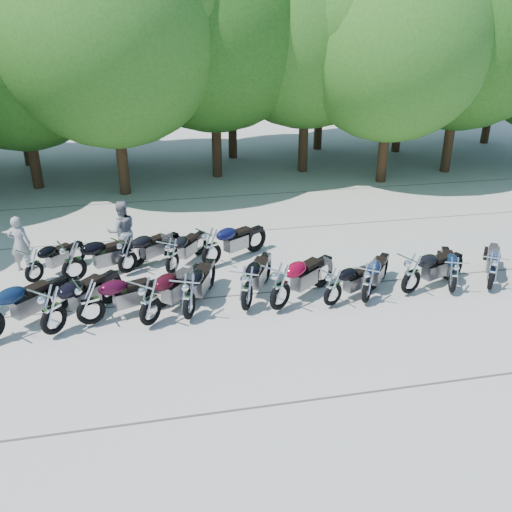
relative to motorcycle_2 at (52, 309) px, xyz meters
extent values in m
plane|color=#9B978C|center=(4.95, -0.39, -0.71)|extent=(90.00, 90.00, 0.00)
cylinder|color=#3A2614|center=(-2.30, 12.45, 0.94)|extent=(0.44, 0.44, 3.31)
sphere|color=#286319|center=(-2.30, 12.45, 4.60)|extent=(7.31, 7.31, 7.31)
cylinder|color=#3A2614|center=(1.38, 10.85, 1.25)|extent=(0.44, 0.44, 3.93)
sphere|color=#357721|center=(1.38, 10.85, 5.61)|extent=(8.70, 8.70, 8.70)
cylinder|color=#3A2614|center=(5.49, 12.70, 1.35)|extent=(0.44, 0.44, 4.13)
sphere|color=#286319|center=(5.49, 12.70, 5.93)|extent=(9.13, 9.13, 9.13)
cylinder|color=#3A2614|center=(9.57, 12.82, 1.33)|extent=(0.44, 0.44, 4.09)
sphere|color=#357721|center=(9.57, 12.82, 5.86)|extent=(9.04, 9.04, 9.04)
cylinder|color=#3A2614|center=(12.51, 10.43, 1.10)|extent=(0.44, 0.44, 3.62)
sphere|color=#357721|center=(12.51, 10.43, 5.10)|extent=(8.00, 8.00, 8.00)
cylinder|color=#3A2614|center=(16.16, 11.40, 1.28)|extent=(0.44, 0.44, 3.98)
sphere|color=#286319|center=(16.16, 11.40, 5.68)|extent=(8.79, 8.79, 8.79)
cylinder|color=#3A2614|center=(-3.34, 16.58, 1.05)|extent=(0.44, 0.44, 3.52)
sphere|color=#357721|center=(-3.34, 16.58, 4.95)|extent=(7.78, 7.78, 7.78)
cylinder|color=#3A2614|center=(1.19, 16.04, 1.00)|extent=(0.44, 0.44, 3.42)
sphere|color=#286319|center=(1.19, 16.04, 4.79)|extent=(7.56, 7.56, 7.56)
cylinder|color=#3A2614|center=(6.75, 16.08, 1.07)|extent=(0.44, 0.44, 3.56)
sphere|color=#286319|center=(6.75, 16.08, 5.02)|extent=(7.88, 7.88, 7.88)
cylinder|color=#3A2614|center=(11.64, 17.09, 1.17)|extent=(0.44, 0.44, 3.76)
sphere|color=#286319|center=(11.64, 17.09, 5.33)|extent=(8.31, 8.31, 8.31)
cylinder|color=#3A2614|center=(15.63, 15.71, 1.10)|extent=(0.44, 0.44, 3.63)
sphere|color=#357721|center=(15.63, 15.71, 5.12)|extent=(8.02, 8.02, 8.02)
cylinder|color=#3A2614|center=(21.57, 16.64, 1.47)|extent=(0.44, 0.44, 4.37)
sphere|color=#286319|center=(21.57, 16.64, 6.32)|extent=(9.67, 9.67, 9.67)
imported|color=gray|center=(-1.38, 3.88, 0.12)|extent=(0.66, 0.49, 1.66)
imported|color=gray|center=(1.48, 4.07, 0.21)|extent=(1.04, 0.89, 1.86)
camera|label=1|loc=(2.42, -11.42, 6.12)|focal=38.00mm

